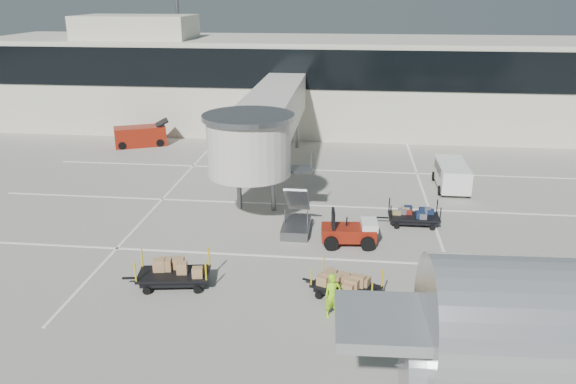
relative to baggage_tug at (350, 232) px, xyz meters
name	(u,v)px	position (x,y,z in m)	size (l,w,h in m)	color
ground	(316,279)	(-1.43, -3.81, -0.65)	(140.00, 140.00, 0.00)	#B1AB9E
lane_markings	(315,203)	(-2.09, 5.53, -0.64)	(40.00, 30.00, 0.02)	white
terminal	(334,82)	(-1.78, 26.13, 3.46)	(64.00, 12.11, 15.20)	beige
jet_bridge	(267,121)	(-5.40, 8.46, 3.63)	(5.70, 20.40, 6.03)	beige
baggage_tug	(350,232)	(0.00, 0.00, 0.00)	(2.83, 1.94, 1.78)	maroon
suitcase_cart	(413,217)	(3.38, 2.82, -0.17)	(3.32, 1.36, 1.30)	black
box_cart_near	(347,285)	(-0.07, -5.23, -0.10)	(3.40, 2.27, 1.32)	black
box_cart_far	(171,274)	(-7.63, -5.05, -0.11)	(3.81, 1.95, 1.46)	black
ground_worker	(333,296)	(-0.63, -6.77, 0.27)	(0.67, 0.44, 1.83)	#8CD616
minivan	(451,173)	(6.39, 9.41, 0.35)	(1.95, 4.39, 1.66)	white
belt_loader	(141,136)	(-17.21, 17.29, 0.15)	(4.62, 3.23, 2.09)	maroon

